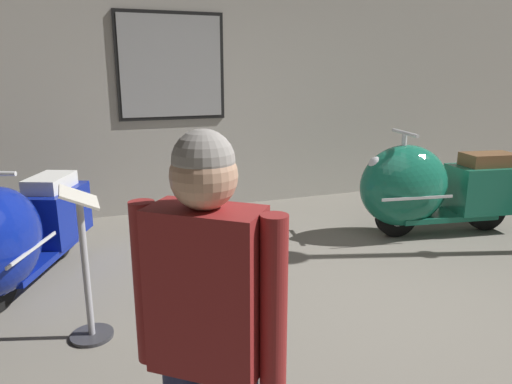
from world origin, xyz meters
The scene contains 6 objects.
ground_plane centered at (0.00, 0.00, 0.00)m, with size 60.00×60.00×0.00m, color slate.
showroom_back_wall centered at (0.00, 3.33, 1.93)m, with size 18.00×0.24×3.86m.
scooter_0 centered at (-2.64, 1.44, 0.48)m, with size 1.11×1.76×1.04m.
scooter_1 centered at (1.31, 1.40, 0.51)m, with size 1.89×0.80×1.12m.
visitor_1 centered at (-1.76, -1.17, 0.90)m, with size 0.43×0.39×1.56m.
info_stanchion centered at (-2.14, 0.50, 0.42)m, with size 0.28×0.33×1.02m.
Camera 1 is at (-2.09, -2.51, 1.72)m, focal length 33.18 mm.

